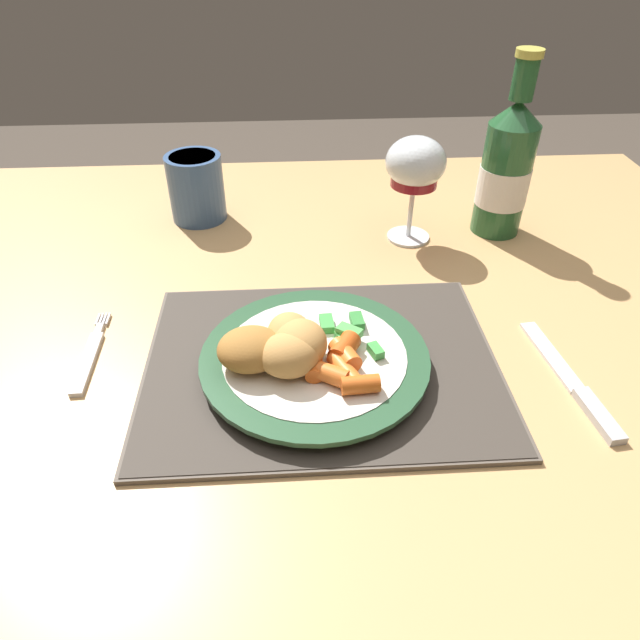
# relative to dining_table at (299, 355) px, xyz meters

# --- Properties ---
(ground_plane) EXTENTS (6.00, 6.00, 0.00)m
(ground_plane) POSITION_rel_dining_table_xyz_m (0.00, 0.00, -0.65)
(ground_plane) COLOR #4C4238
(dining_table) EXTENTS (1.30, 0.92, 0.74)m
(dining_table) POSITION_rel_dining_table_xyz_m (0.00, 0.00, 0.00)
(dining_table) COLOR tan
(dining_table) RESTS_ON ground
(placemat) EXTENTS (0.38, 0.29, 0.01)m
(placemat) POSITION_rel_dining_table_xyz_m (0.02, -0.12, 0.09)
(placemat) COLOR brown
(placemat) RESTS_ON dining_table
(dinner_plate) EXTENTS (0.24, 0.24, 0.02)m
(dinner_plate) POSITION_rel_dining_table_xyz_m (0.02, -0.13, 0.11)
(dinner_plate) COLOR white
(dinner_plate) RESTS_ON placemat
(breaded_croquettes) EXTENTS (0.12, 0.09, 0.04)m
(breaded_croquettes) POSITION_rel_dining_table_xyz_m (-0.02, -0.14, 0.14)
(breaded_croquettes) COLOR tan
(breaded_croquettes) RESTS_ON dinner_plate
(green_beans_pile) EXTENTS (0.06, 0.08, 0.02)m
(green_beans_pile) POSITION_rel_dining_table_xyz_m (0.05, -0.11, 0.12)
(green_beans_pile) COLOR green
(green_beans_pile) RESTS_ON dinner_plate
(glazed_carrots) EXTENTS (0.08, 0.08, 0.02)m
(glazed_carrots) POSITION_rel_dining_table_xyz_m (0.04, -0.16, 0.12)
(glazed_carrots) COLOR #CC5119
(glazed_carrots) RESTS_ON dinner_plate
(fork) EXTENTS (0.02, 0.14, 0.01)m
(fork) POSITION_rel_dining_table_xyz_m (-0.23, -0.10, 0.09)
(fork) COLOR silver
(fork) RESTS_ON dining_table
(table_knife) EXTENTS (0.04, 0.19, 0.01)m
(table_knife) POSITION_rel_dining_table_xyz_m (0.28, -0.18, 0.09)
(table_knife) COLOR silver
(table_knife) RESTS_ON dining_table
(wine_glass) EXTENTS (0.08, 0.08, 0.15)m
(wine_glass) POSITION_rel_dining_table_xyz_m (0.17, 0.15, 0.20)
(wine_glass) COLOR silver
(wine_glass) RESTS_ON dining_table
(bottle) EXTENTS (0.07, 0.07, 0.25)m
(bottle) POSITION_rel_dining_table_xyz_m (0.30, 0.17, 0.19)
(bottle) COLOR #23562D
(bottle) RESTS_ON dining_table
(drinking_cup) EXTENTS (0.08, 0.08, 0.10)m
(drinking_cup) POSITION_rel_dining_table_xyz_m (-0.14, 0.24, 0.14)
(drinking_cup) COLOR #385684
(drinking_cup) RESTS_ON dining_table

